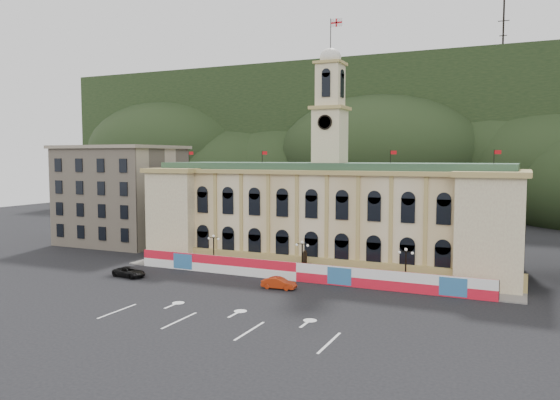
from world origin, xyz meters
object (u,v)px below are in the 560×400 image
at_px(lamp_center, 302,256).
at_px(red_sedan, 279,283).
at_px(black_suv, 129,272).
at_px(statue, 305,268).

height_order(lamp_center, red_sedan, lamp_center).
xyz_separation_m(lamp_center, black_suv, (-21.98, -9.17, -2.39)).
bearing_deg(black_suv, lamp_center, -60.30).
distance_m(lamp_center, black_suv, 23.93).
bearing_deg(statue, red_sedan, -92.77).
relative_size(lamp_center, red_sedan, 1.16).
relative_size(statue, red_sedan, 0.84).
bearing_deg(red_sedan, black_suv, 92.78).
bearing_deg(red_sedan, statue, -6.28).
distance_m(statue, lamp_center, 2.14).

